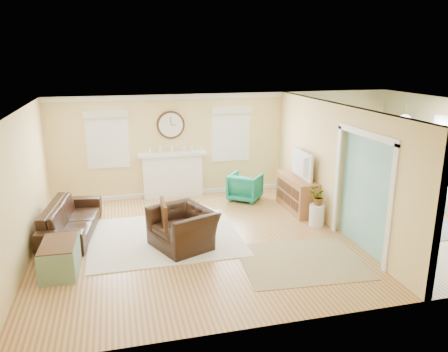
{
  "coord_description": "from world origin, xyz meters",
  "views": [
    {
      "loc": [
        -2.85,
        -7.85,
        3.55
      ],
      "look_at": [
        -0.8,
        0.3,
        1.2
      ],
      "focal_mm": 35.0,
      "sensor_mm": 36.0,
      "label": 1
    }
  ],
  "objects_px": {
    "credenza": "(297,194)",
    "sofa": "(71,219)",
    "dining_table": "(382,203)",
    "eames_chair": "(183,228)",
    "green_chair": "(245,187)"
  },
  "relations": [
    {
      "from": "eames_chair",
      "to": "credenza",
      "type": "distance_m",
      "value": 3.22
    },
    {
      "from": "credenza",
      "to": "green_chair",
      "type": "bearing_deg",
      "value": 134.22
    },
    {
      "from": "sofa",
      "to": "eames_chair",
      "type": "xyz_separation_m",
      "value": [
        2.11,
        -1.13,
        0.04
      ]
    },
    {
      "from": "sofa",
      "to": "green_chair",
      "type": "height_order",
      "value": "green_chair"
    },
    {
      "from": "credenza",
      "to": "sofa",
      "type": "bearing_deg",
      "value": -177.34
    },
    {
      "from": "sofa",
      "to": "credenza",
      "type": "distance_m",
      "value": 5.03
    },
    {
      "from": "credenza",
      "to": "dining_table",
      "type": "bearing_deg",
      "value": -25.99
    },
    {
      "from": "sofa",
      "to": "green_chair",
      "type": "bearing_deg",
      "value": -65.81
    },
    {
      "from": "sofa",
      "to": "dining_table",
      "type": "relative_size",
      "value": 1.31
    },
    {
      "from": "green_chair",
      "to": "dining_table",
      "type": "relative_size",
      "value": 0.44
    },
    {
      "from": "credenza",
      "to": "dining_table",
      "type": "relative_size",
      "value": 0.85
    },
    {
      "from": "credenza",
      "to": "dining_table",
      "type": "distance_m",
      "value": 1.92
    },
    {
      "from": "green_chair",
      "to": "dining_table",
      "type": "distance_m",
      "value": 3.26
    },
    {
      "from": "eames_chair",
      "to": "dining_table",
      "type": "distance_m",
      "value": 4.67
    },
    {
      "from": "sofa",
      "to": "green_chair",
      "type": "xyz_separation_m",
      "value": [
        4.05,
        1.23,
        0.01
      ]
    }
  ]
}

